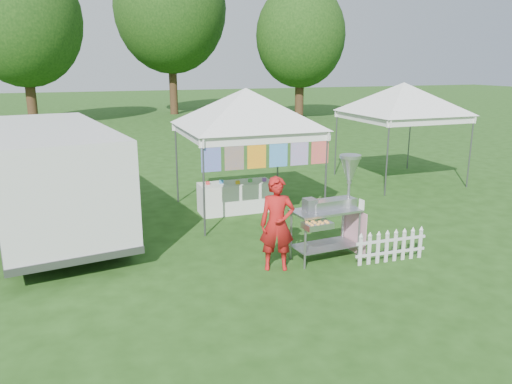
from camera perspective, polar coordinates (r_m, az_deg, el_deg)
name	(u,v)px	position (r m, az deg, el deg)	size (l,w,h in m)	color
ground	(308,262)	(9.34, 5.98, -8.00)	(120.00, 120.00, 0.00)	#1F4313
canopy_main	(246,88)	(11.87, -1.17, 11.75)	(4.24, 4.24, 3.45)	#59595E
canopy_right	(404,83)	(15.80, 16.58, 11.89)	(4.24, 4.24, 3.45)	#59595E
tree_left	(23,20)	(31.87, -25.13, 17.35)	(6.40, 6.40, 9.53)	#3C2515
tree_mid	(170,8)	(36.54, -9.79, 19.98)	(7.60, 7.60, 11.52)	#3C2515
tree_right	(301,36)	(32.83, 5.12, 17.34)	(5.60, 5.60, 8.42)	#3C2515
donut_cart	(336,199)	(9.29, 9.13, -0.82)	(1.38, 1.04, 1.93)	gray
vendor	(277,224)	(8.74, 2.42, -3.66)	(0.61, 0.40, 1.68)	#AB1515
cargo_van	(50,176)	(11.38, -22.43, 1.66)	(3.03, 5.83, 2.31)	silver
picket_fence	(391,247)	(9.55, 15.16, -6.08)	(1.44, 0.09, 0.56)	silver
display_table	(236,197)	(12.26, -2.30, -0.58)	(1.80, 0.70, 0.73)	white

